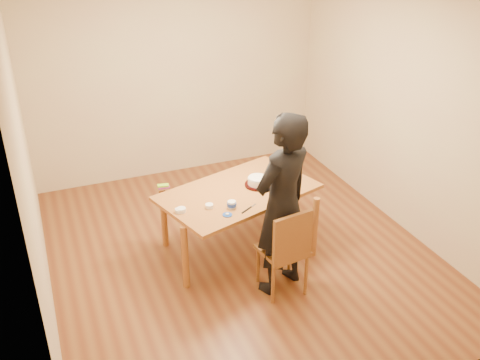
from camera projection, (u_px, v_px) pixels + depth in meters
name	position (u px, v px, depth m)	size (l,w,h in m)	color
room_shell	(227.00, 128.00, 5.62)	(4.00, 4.50, 2.70)	brown
dining_table	(238.00, 192.00, 5.65)	(1.61, 0.96, 0.04)	brown
dining_chair	(282.00, 250.00, 5.19)	(0.41, 0.41, 0.04)	brown
cake_plate	(258.00, 185.00, 5.74)	(0.28, 0.28, 0.02)	#B40C12
cake	(258.00, 181.00, 5.72)	(0.21, 0.21, 0.07)	white
frosting_dome	(258.00, 177.00, 5.70)	(0.21, 0.21, 0.03)	white
frosting_tub	(232.00, 205.00, 5.30)	(0.08, 0.08, 0.07)	white
frosting_lid	(227.00, 215.00, 5.19)	(0.09, 0.09, 0.01)	#173D9B
frosting_dollop	(227.00, 214.00, 5.19)	(0.04, 0.04, 0.02)	white
ramekin_green	(209.00, 206.00, 5.31)	(0.08, 0.08, 0.04)	white
ramekin_yellow	(181.00, 210.00, 5.24)	(0.09, 0.09, 0.04)	white
ramekin_multi	(179.00, 211.00, 5.24)	(0.08, 0.08, 0.04)	white
candy_box_pink	(164.00, 187.00, 5.69)	(0.12, 0.06, 0.02)	#D03196
candy_box_green	(163.00, 185.00, 5.68)	(0.12, 0.06, 0.02)	green
spatula	(247.00, 210.00, 5.28)	(0.16, 0.01, 0.01)	black
person	(282.00, 206.00, 5.01)	(0.67, 0.44, 1.85)	black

